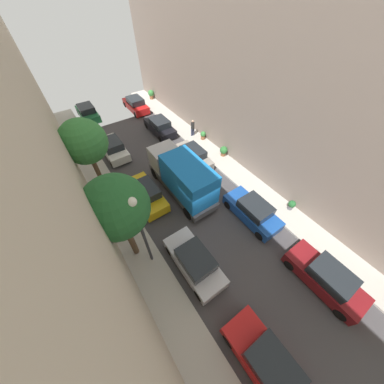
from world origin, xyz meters
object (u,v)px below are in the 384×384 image
at_px(parked_car_left_0, 268,364).
at_px(potted_plant_0, 203,135).
at_px(delivery_truck, 182,176).
at_px(street_tree_2, 84,142).
at_px(potted_plant_1, 96,190).
at_px(parked_car_left_4, 88,113).
at_px(parked_car_left_2, 146,194).
at_px(lamp_post, 140,226).
at_px(parked_car_left_3, 113,148).
at_px(parked_car_right_1, 253,211).
at_px(potted_plant_5, 292,205).
at_px(parked_car_right_0, 326,277).
at_px(parked_car_right_4, 136,105).
at_px(pedestrian, 193,127).
at_px(parked_car_right_2, 192,156).
at_px(parked_car_right_3, 160,127).
at_px(street_tree_0, 116,208).
at_px(potted_plant_2, 151,94).
at_px(parked_car_left_1, 195,261).
at_px(potted_plant_4, 224,151).

height_order(parked_car_left_0, potted_plant_0, parked_car_left_0).
height_order(delivery_truck, street_tree_2, street_tree_2).
bearing_deg(potted_plant_1, parked_car_left_4, 76.75).
xyz_separation_m(parked_car_left_2, lamp_post, (-1.90, -4.46, 3.21)).
bearing_deg(parked_car_left_3, delivery_truck, -70.89).
xyz_separation_m(parked_car_left_3, parked_car_right_1, (5.40, -12.55, 0.00)).
relative_size(street_tree_2, potted_plant_5, 7.31).
relative_size(parked_car_left_4, parked_car_right_0, 1.00).
xyz_separation_m(parked_car_right_4, pedestrian, (2.43, -8.68, 0.35)).
bearing_deg(parked_car_left_4, parked_car_left_3, -90.00).
relative_size(parked_car_right_2, potted_plant_5, 5.25).
height_order(parked_car_left_4, lamp_post, lamp_post).
bearing_deg(parked_car_left_4, parked_car_right_2, -68.12).
height_order(parked_car_left_2, parked_car_right_0, same).
bearing_deg(potted_plant_5, parked_car_right_3, 100.94).
height_order(parked_car_left_0, parked_car_right_1, same).
distance_m(parked_car_left_3, potted_plant_5, 15.99).
bearing_deg(pedestrian, parked_car_left_4, 128.03).
bearing_deg(street_tree_0, potted_plant_2, 60.26).
distance_m(parked_car_left_1, parked_car_right_3, 15.00).
bearing_deg(parked_car_right_3, street_tree_0, -125.12).
relative_size(parked_car_left_3, potted_plant_1, 5.98).
bearing_deg(potted_plant_4, parked_car_left_2, -174.83).
xyz_separation_m(parked_car_right_2, street_tree_0, (-7.88, -5.19, 4.00)).
xyz_separation_m(parked_car_right_1, potted_plant_0, (2.92, 9.65, -0.12)).
height_order(parked_car_left_0, potted_plant_4, parked_car_left_0).
bearing_deg(pedestrian, parked_car_right_3, 133.34).
distance_m(parked_car_right_2, parked_car_right_3, 6.01).
bearing_deg(parked_car_right_1, street_tree_0, 164.65).
relative_size(parked_car_right_1, pedestrian, 2.44).
height_order(parked_car_right_3, pedestrian, pedestrian).
distance_m(parked_car_right_0, street_tree_2, 16.51).
height_order(parked_car_right_0, potted_plant_4, parked_car_right_0).
xyz_separation_m(parked_car_left_2, street_tree_2, (-2.25, 3.01, 3.75)).
xyz_separation_m(pedestrian, potted_plant_1, (-10.74, -2.34, -0.55)).
xyz_separation_m(parked_car_left_1, parked_car_right_1, (5.40, 0.63, 0.00)).
height_order(parked_car_left_0, potted_plant_2, parked_car_left_0).
xyz_separation_m(pedestrian, potted_plant_5, (0.38, -11.95, -0.47)).
relative_size(parked_car_right_1, potted_plant_5, 5.25).
bearing_deg(parked_car_left_2, street_tree_0, -125.35).
distance_m(parked_car_right_3, potted_plant_0, 4.73).
bearing_deg(parked_car_right_0, potted_plant_4, 76.44).
relative_size(parked_car_left_1, potted_plant_2, 3.74).
bearing_deg(street_tree_2, parked_car_left_3, 59.87).
height_order(parked_car_right_0, potted_plant_0, parked_car_right_0).
relative_size(parked_car_left_0, street_tree_2, 0.72).
height_order(parked_car_left_3, lamp_post, lamp_post).
height_order(parked_car_left_2, pedestrian, pedestrian).
relative_size(parked_car_left_4, parked_car_right_3, 1.00).
bearing_deg(delivery_truck, parked_car_right_1, -60.43).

